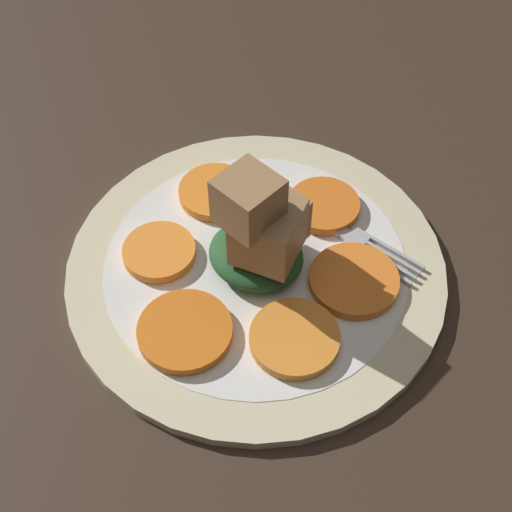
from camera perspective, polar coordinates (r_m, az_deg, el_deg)
name	(u,v)px	position (r cm, az deg, el deg)	size (l,w,h in cm)	color
table_slab	(256,279)	(59.79, 0.00, -1.84)	(120.00, 120.00, 2.00)	#38281E
plate	(256,268)	(58.57, 0.00, -0.96)	(31.00, 31.00, 1.05)	beige
carrot_slice_0	(185,331)	(54.17, -5.71, -5.99)	(7.24, 7.24, 0.83)	orange
carrot_slice_1	(295,338)	(53.65, 3.10, -6.58)	(6.83, 6.83, 0.83)	orange
carrot_slice_2	(354,280)	(57.11, 7.84, -1.94)	(7.18, 7.18, 0.83)	orange
carrot_slice_3	(324,205)	(61.95, 5.44, 4.05)	(6.22, 6.22, 0.83)	orange
carrot_slice_4	(215,192)	(62.88, -3.28, 5.15)	(6.43, 6.43, 0.83)	orange
carrot_slice_5	(159,252)	(58.89, -7.76, 0.35)	(6.01, 6.01, 0.83)	orange
center_pile	(259,229)	(54.45, 0.26, 2.16)	(7.85, 7.51, 10.41)	#235128
fork	(323,221)	(61.01, 5.37, 2.78)	(19.83, 3.42, 0.40)	#B2B2B7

